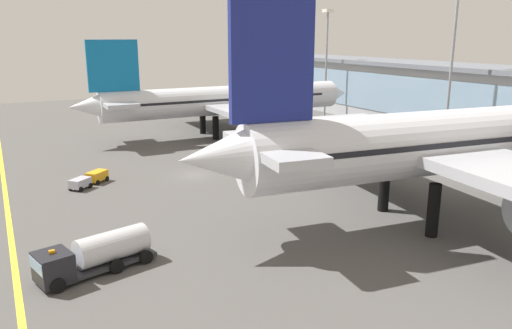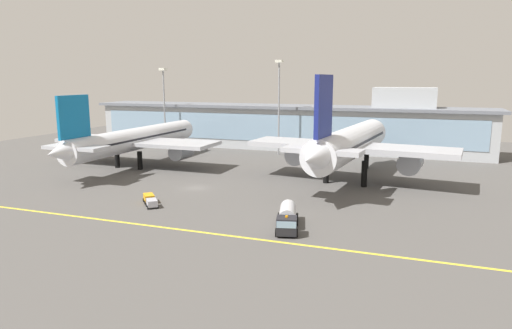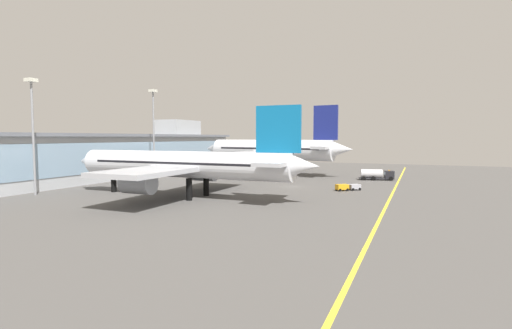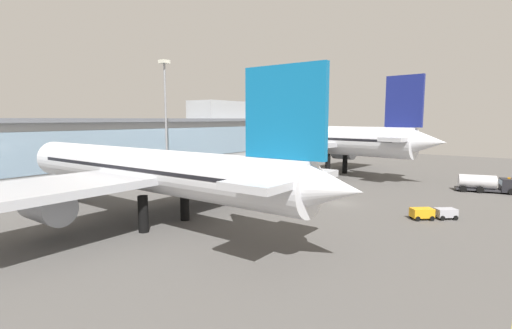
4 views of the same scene
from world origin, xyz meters
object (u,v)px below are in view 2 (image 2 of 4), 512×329
at_px(airliner_near_right, 350,144).
at_px(baggage_tug_near, 150,200).
at_px(airliner_near_left, 136,140).
at_px(apron_light_mast_centre, 164,96).
at_px(fuel_tanker_truck, 287,218).
at_px(apron_light_mast_west, 279,94).

bearing_deg(airliner_near_right, baggage_tug_near, 141.60).
xyz_separation_m(airliner_near_left, apron_light_mast_centre, (-9.56, 28.57, 8.93)).
bearing_deg(baggage_tug_near, airliner_near_left, -3.57).
height_order(airliner_near_left, fuel_tanker_truck, airliner_near_left).
bearing_deg(airliner_near_left, apron_light_mast_west, -43.71).
height_order(airliner_near_right, fuel_tanker_truck, airliner_near_right).
relative_size(airliner_near_left, apron_light_mast_centre, 2.31).
xyz_separation_m(fuel_tanker_truck, apron_light_mast_centre, (-55.05, 60.05, 13.61)).
bearing_deg(airliner_near_left, fuel_tanker_truck, -124.53).
distance_m(airliner_near_right, apron_light_mast_west, 36.23).
height_order(fuel_tanker_truck, baggage_tug_near, fuel_tanker_truck).
height_order(airliner_near_right, apron_light_mast_west, apron_light_mast_west).
height_order(airliner_near_right, apron_light_mast_centre, apron_light_mast_centre).
bearing_deg(baggage_tug_near, fuel_tanker_truck, -140.59).
height_order(airliner_near_left, apron_light_mast_centre, apron_light_mast_centre).
xyz_separation_m(airliner_near_right, fuel_tanker_truck, (-3.31, -31.69, -6.04)).
height_order(airliner_near_left, airliner_near_right, airliner_near_right).
bearing_deg(airliner_near_left, airliner_near_right, -89.60).
relative_size(baggage_tug_near, apron_light_mast_centre, 0.23).
bearing_deg(apron_light_mast_centre, baggage_tug_near, -61.08).
xyz_separation_m(airliner_near_right, baggage_tug_near, (-27.31, -27.83, -6.76)).
bearing_deg(airliner_near_right, apron_light_mast_centre, 70.15).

